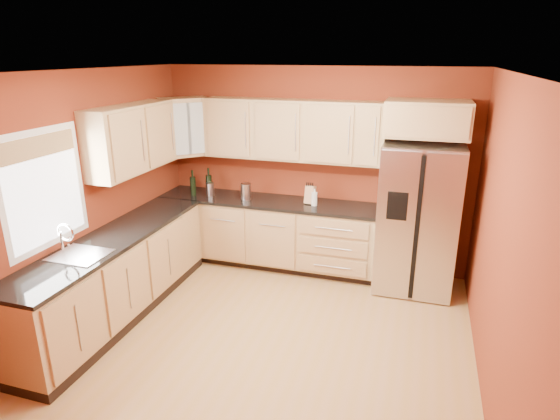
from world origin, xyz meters
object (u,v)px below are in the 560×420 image
at_px(wine_bottle_a, 209,181).
at_px(soap_dispenser, 314,197).
at_px(refrigerator, 417,218).
at_px(canister_left, 246,192).
at_px(knife_block, 310,195).

height_order(wine_bottle_a, soap_dispenser, wine_bottle_a).
relative_size(refrigerator, wine_bottle_a, 4.95).
distance_m(refrigerator, wine_bottle_a, 2.75).
bearing_deg(refrigerator, wine_bottle_a, 177.90).
distance_m(canister_left, wine_bottle_a, 0.58).
height_order(canister_left, wine_bottle_a, wine_bottle_a).
height_order(refrigerator, wine_bottle_a, refrigerator).
relative_size(canister_left, soap_dispenser, 1.01).
bearing_deg(wine_bottle_a, refrigerator, -2.10).
height_order(canister_left, soap_dispenser, canister_left).
bearing_deg(knife_block, canister_left, -164.02).
relative_size(knife_block, soap_dispenser, 1.06).
bearing_deg(refrigerator, canister_left, 179.88).
relative_size(canister_left, wine_bottle_a, 0.60).
bearing_deg(canister_left, soap_dispenser, 1.36).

